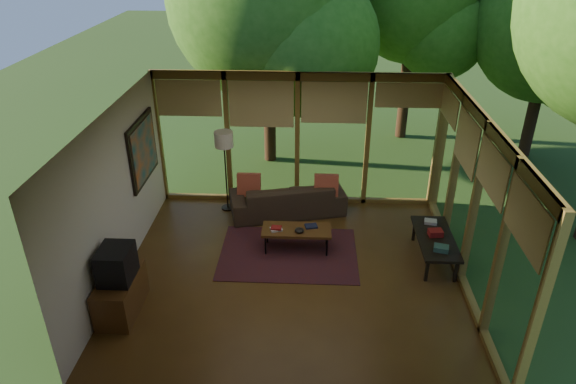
# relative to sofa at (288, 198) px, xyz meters

# --- Properties ---
(floor) EXTENTS (5.50, 5.50, 0.00)m
(floor) POSITION_rel_sofa_xyz_m (0.17, -2.00, -0.32)
(floor) COLOR brown
(floor) RESTS_ON ground
(ceiling) EXTENTS (5.50, 5.50, 0.00)m
(ceiling) POSITION_rel_sofa_xyz_m (0.17, -2.00, 2.38)
(ceiling) COLOR white
(ceiling) RESTS_ON ground
(wall_left) EXTENTS (0.04, 5.00, 2.70)m
(wall_left) POSITION_rel_sofa_xyz_m (-2.58, -2.00, 1.03)
(wall_left) COLOR silver
(wall_left) RESTS_ON ground
(wall_front) EXTENTS (5.50, 0.04, 2.70)m
(wall_front) POSITION_rel_sofa_xyz_m (0.17, -4.50, 1.03)
(wall_front) COLOR silver
(wall_front) RESTS_ON ground
(window_wall_back) EXTENTS (5.50, 0.12, 2.70)m
(window_wall_back) POSITION_rel_sofa_xyz_m (0.17, 0.50, 1.03)
(window_wall_back) COLOR olive
(window_wall_back) RESTS_ON ground
(window_wall_right) EXTENTS (0.12, 5.00, 2.70)m
(window_wall_right) POSITION_rel_sofa_xyz_m (2.92, -2.00, 1.03)
(window_wall_right) COLOR olive
(window_wall_right) RESTS_ON ground
(exterior_lawn) EXTENTS (40.00, 40.00, 0.00)m
(exterior_lawn) POSITION_rel_sofa_xyz_m (8.17, 6.00, -0.33)
(exterior_lawn) COLOR #2C4E1D
(exterior_lawn) RESTS_ON ground
(tree_nw) EXTENTS (4.31, 4.31, 5.82)m
(tree_nw) POSITION_rel_sofa_xyz_m (-0.55, 2.63, 3.34)
(tree_nw) COLOR #352113
(tree_nw) RESTS_ON ground
(tree_far) EXTENTS (3.41, 3.41, 4.80)m
(tree_far) POSITION_rel_sofa_xyz_m (5.74, 3.16, 2.76)
(tree_far) COLOR #352113
(tree_far) RESTS_ON ground
(rug) EXTENTS (2.38, 1.68, 0.01)m
(rug) POSITION_rel_sofa_xyz_m (0.09, -1.46, -0.32)
(rug) COLOR maroon
(rug) RESTS_ON floor
(sofa) EXTENTS (2.36, 1.38, 0.65)m
(sofa) POSITION_rel_sofa_xyz_m (0.00, 0.00, 0.00)
(sofa) COLOR #3C2C1E
(sofa) RESTS_ON floor
(pillow_left) EXTENTS (0.45, 0.24, 0.47)m
(pillow_left) POSITION_rel_sofa_xyz_m (-0.75, -0.05, 0.28)
(pillow_left) COLOR maroon
(pillow_left) RESTS_ON sofa
(pillow_right) EXTENTS (0.46, 0.25, 0.49)m
(pillow_right) POSITION_rel_sofa_xyz_m (0.75, -0.05, 0.29)
(pillow_right) COLOR maroon
(pillow_right) RESTS_ON sofa
(ct_book_lower) EXTENTS (0.24, 0.21, 0.03)m
(ct_book_lower) POSITION_rel_sofa_xyz_m (-0.13, -1.36, 0.12)
(ct_book_lower) COLOR #BEB4AD
(ct_book_lower) RESTS_ON coffee_table
(ct_book_upper) EXTENTS (0.19, 0.15, 0.03)m
(ct_book_upper) POSITION_rel_sofa_xyz_m (-0.13, -1.36, 0.15)
(ct_book_upper) COLOR maroon
(ct_book_upper) RESTS_ON coffee_table
(ct_book_side) EXTENTS (0.24, 0.20, 0.03)m
(ct_book_side) POSITION_rel_sofa_xyz_m (0.47, -1.23, 0.12)
(ct_book_side) COLOR black
(ct_book_side) RESTS_ON coffee_table
(ct_bowl) EXTENTS (0.16, 0.16, 0.07)m
(ct_bowl) POSITION_rel_sofa_xyz_m (0.27, -1.41, 0.14)
(ct_bowl) COLOR black
(ct_bowl) RESTS_ON coffee_table
(media_cabinet) EXTENTS (0.50, 1.00, 0.60)m
(media_cabinet) POSITION_rel_sofa_xyz_m (-2.30, -3.06, -0.02)
(media_cabinet) COLOR brown
(media_cabinet) RESTS_ON floor
(television) EXTENTS (0.45, 0.55, 0.50)m
(television) POSITION_rel_sofa_xyz_m (-2.28, -3.06, 0.53)
(television) COLOR black
(television) RESTS_ON media_cabinet
(console_book_a) EXTENTS (0.27, 0.22, 0.08)m
(console_book_a) POSITION_rel_sofa_xyz_m (2.57, -1.91, 0.17)
(console_book_a) COLOR #2F5349
(console_book_a) RESTS_ON side_console
(console_book_b) EXTENTS (0.25, 0.19, 0.10)m
(console_book_b) POSITION_rel_sofa_xyz_m (2.57, -1.46, 0.18)
(console_book_b) COLOR maroon
(console_book_b) RESTS_ON side_console
(console_book_c) EXTENTS (0.23, 0.19, 0.06)m
(console_book_c) POSITION_rel_sofa_xyz_m (2.57, -1.06, 0.16)
(console_book_c) COLOR #BEB4AD
(console_book_c) RESTS_ON side_console
(floor_lamp) EXTENTS (0.36, 0.36, 1.65)m
(floor_lamp) POSITION_rel_sofa_xyz_m (-1.22, 0.09, 1.08)
(floor_lamp) COLOR black
(floor_lamp) RESTS_ON floor
(coffee_table) EXTENTS (1.20, 0.50, 0.43)m
(coffee_table) POSITION_rel_sofa_xyz_m (0.22, -1.31, 0.07)
(coffee_table) COLOR brown
(coffee_table) RESTS_ON floor
(side_console) EXTENTS (0.60, 1.40, 0.46)m
(side_console) POSITION_rel_sofa_xyz_m (2.57, -1.51, 0.09)
(side_console) COLOR black
(side_console) RESTS_ON floor
(wall_painting) EXTENTS (0.06, 1.35, 1.15)m
(wall_painting) POSITION_rel_sofa_xyz_m (-2.55, -0.60, 1.23)
(wall_painting) COLOR black
(wall_painting) RESTS_ON wall_left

